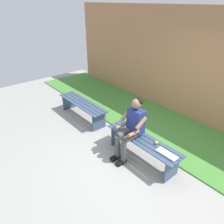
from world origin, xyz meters
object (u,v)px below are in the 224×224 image
at_px(bench_near, 142,144).
at_px(person_seated, 131,126).
at_px(book_open, 167,154).
at_px(apple, 156,143).
at_px(bench_far, 82,106).

distance_m(bench_near, person_seated, 0.43).
height_order(bench_near, book_open, book_open).
bearing_deg(person_seated, book_open, -173.65).
bearing_deg(person_seated, apple, -160.19).
distance_m(apple, book_open, 0.33).
relative_size(person_seated, book_open, 3.11).
height_order(bench_far, book_open, book_open).
relative_size(bench_far, person_seated, 1.36).
bearing_deg(apple, bench_near, 16.20).
xyz_separation_m(bench_near, person_seated, (0.23, 0.10, 0.35)).
relative_size(person_seated, apple, 17.53).
bearing_deg(bench_far, person_seated, 177.03).
relative_size(bench_near, person_seated, 1.33).
distance_m(bench_near, book_open, 0.61).
xyz_separation_m(bench_near, book_open, (-0.59, 0.01, 0.13)).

